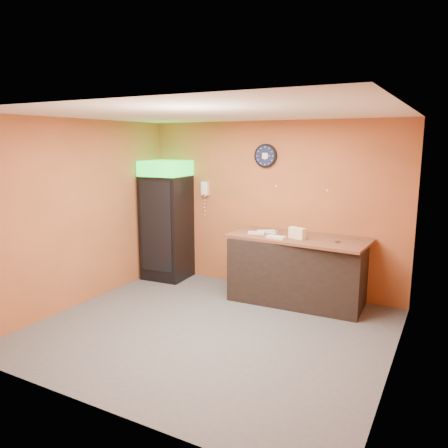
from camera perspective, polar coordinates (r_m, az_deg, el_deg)
The scene contains 15 objects.
floor at distance 5.97m, azimuth -1.77°, elevation -13.65°, with size 4.50×4.50×0.00m, color #47474C.
back_wall at distance 7.32m, azimuth 6.05°, elevation 2.30°, with size 4.50×0.02×2.80m, color #B75C33.
left_wall at distance 6.94m, azimuth -18.14°, elevation 1.36°, with size 0.02×4.00×2.80m, color #B75C33.
right_wall at distance 4.85m, azimuth 21.85°, elevation -2.75°, with size 0.02×4.00×2.80m, color #B75C33.
ceiling at distance 5.45m, azimuth -1.94°, elevation 14.25°, with size 4.50×4.00×0.02m, color white.
beverage_cooler at distance 7.93m, azimuth -7.61°, elevation 0.29°, with size 0.79×0.80×2.13m.
prep_counter at distance 6.88m, azimuth 9.55°, elevation -6.03°, with size 2.00×0.89×1.00m, color black.
wall_clock at distance 7.25m, azimuth 5.45°, elevation 8.86°, with size 0.39×0.06×0.39m.
wall_phone at distance 7.79m, azimuth -2.52°, elevation 4.63°, with size 0.13×0.11×0.24m.
butcher_paper at distance 6.75m, azimuth 9.69°, elevation -1.80°, with size 2.10×0.94×0.04m, color brown.
sub_roll_stack at distance 6.59m, azimuth 9.53°, elevation -1.18°, with size 0.28×0.18×0.17m.
wrapped_sandwich_left at distance 6.85m, azimuth 4.24°, elevation -1.18°, with size 0.25×0.10×0.04m, color silver.
wrapped_sandwich_mid at distance 6.56m, azimuth 6.83°, elevation -1.73°, with size 0.29×0.11×0.04m, color silver.
wrapped_sandwich_right at distance 6.96m, azimuth 5.53°, elevation -0.99°, with size 0.28×0.11×0.04m, color silver.
kitchen_tool at distance 6.85m, azimuth 7.03°, elevation -1.09°, with size 0.07×0.07×0.07m, color silver.
Camera 1 is at (2.74, -4.70, 2.46)m, focal length 35.00 mm.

